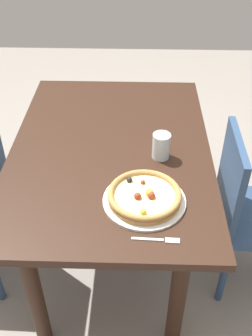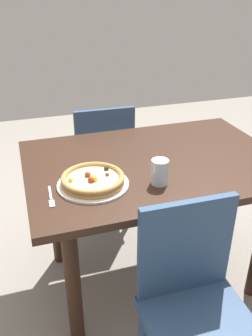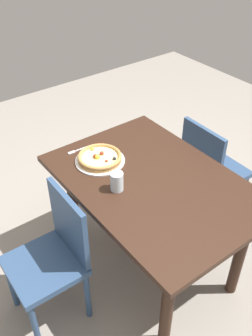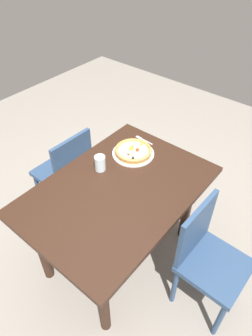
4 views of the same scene
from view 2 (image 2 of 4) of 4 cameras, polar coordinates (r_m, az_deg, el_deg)
ground_plane at (r=2.24m, az=3.84°, el=-16.49°), size 6.00×6.00×0.00m
dining_table at (r=1.85m, az=4.47°, el=-1.99°), size 1.28×0.89×0.76m
chair_near at (r=2.45m, az=-3.82°, el=1.42°), size 0.41×0.41×0.87m
chair_far at (r=1.46m, az=10.97°, el=-20.71°), size 0.41×0.41×0.87m
plate at (r=1.58m, az=-5.25°, el=-2.58°), size 0.31×0.31×0.01m
pizza at (r=1.56m, az=-5.30°, el=-1.78°), size 0.28×0.28×0.05m
fork at (r=1.51m, az=-11.84°, el=-4.70°), size 0.02×0.17×0.00m
drinking_glass at (r=1.57m, az=5.39°, el=-0.62°), size 0.08×0.08×0.11m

